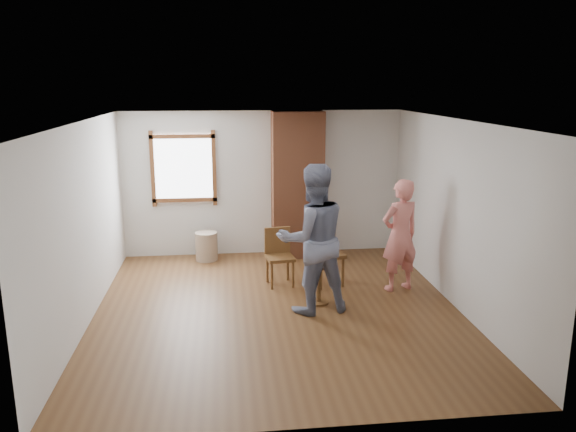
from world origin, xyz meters
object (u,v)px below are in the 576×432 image
object	(u,v)px
dining_chair_right	(325,249)
side_table	(319,276)
stoneware_crock	(206,246)
dining_chair_left	(279,253)
man	(313,239)
person_pink	(400,235)

from	to	relation	value
dining_chair_right	side_table	distance (m)	0.86
stoneware_crock	side_table	distance (m)	2.76
stoneware_crock	dining_chair_right	bearing A→B (deg)	-36.60
stoneware_crock	dining_chair_left	size ratio (longest dim) A/B	0.57
stoneware_crock	side_table	xyz separation A→B (m)	(1.65, -2.21, 0.15)
stoneware_crock	man	bearing A→B (deg)	-58.24
dining_chair_left	person_pink	size ratio (longest dim) A/B	0.52
dining_chair_right	side_table	xyz separation A→B (m)	(-0.23, -0.82, -0.15)
side_table	person_pink	xyz separation A→B (m)	(1.29, 0.42, 0.45)
man	person_pink	distance (m)	1.58
dining_chair_left	side_table	xyz separation A→B (m)	(0.48, -0.88, -0.09)
dining_chair_left	person_pink	bearing A→B (deg)	-22.43
dining_chair_left	man	size ratio (longest dim) A/B	0.43
man	side_table	bearing A→B (deg)	-130.90
side_table	person_pink	bearing A→B (deg)	17.92
stoneware_crock	dining_chair_right	distance (m)	2.36
stoneware_crock	man	world-z (taller)	man
dining_chair_right	man	xyz separation A→B (m)	(-0.36, -1.05, 0.47)
stoneware_crock	dining_chair_left	bearing A→B (deg)	-48.82
dining_chair_left	side_table	distance (m)	1.01
man	person_pink	xyz separation A→B (m)	(1.43, 0.65, -0.17)
stoneware_crock	side_table	world-z (taller)	side_table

